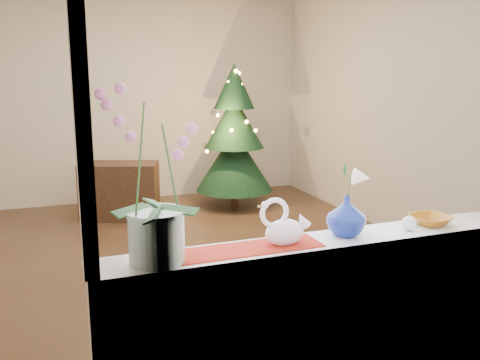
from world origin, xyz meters
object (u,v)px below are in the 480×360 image
object	(u,v)px
paperweight	(409,224)
amber_dish	(431,221)
swan	(285,222)
xmas_tree	(234,136)
orchid_pot	(154,176)
side_table	(120,191)
blue_vase	(346,213)

from	to	relation	value
paperweight	amber_dish	bearing A→B (deg)	13.34
swan	xmas_tree	world-z (taller)	xmas_tree
orchid_pot	side_table	xyz separation A→B (m)	(0.42, 4.00, -0.97)
xmas_tree	side_table	size ratio (longest dim) A/B	2.04
blue_vase	xmas_tree	world-z (taller)	xmas_tree
blue_vase	side_table	world-z (taller)	blue_vase
paperweight	side_table	distance (m)	4.16
orchid_pot	paperweight	distance (m)	1.33
paperweight	amber_dish	distance (m)	0.18
orchid_pot	paperweight	bearing A→B (deg)	-0.68
swan	amber_dish	world-z (taller)	swan
paperweight	amber_dish	world-z (taller)	paperweight
swan	paperweight	bearing A→B (deg)	4.48
xmas_tree	side_table	bearing A→B (deg)	-177.16
paperweight	swan	bearing A→B (deg)	177.75
amber_dish	side_table	distance (m)	4.16
orchid_pot	xmas_tree	bearing A→B (deg)	65.38
blue_vase	amber_dish	world-z (taller)	blue_vase
blue_vase	side_table	size ratio (longest dim) A/B	0.26
orchid_pot	xmas_tree	xyz separation A→B (m)	(1.87, 4.07, -0.41)
orchid_pot	swan	size ratio (longest dim) A/B	2.93
swan	paperweight	xyz separation A→B (m)	(0.68, -0.03, -0.07)
orchid_pot	side_table	distance (m)	4.14
amber_dish	side_table	bearing A→B (deg)	104.72
swan	paperweight	distance (m)	0.69
paperweight	xmas_tree	distance (m)	4.13
swan	blue_vase	distance (m)	0.35
amber_dish	xmas_tree	xyz separation A→B (m)	(0.40, 4.05, -0.05)
swan	xmas_tree	distance (m)	4.26
blue_vase	swan	bearing A→B (deg)	-176.60
orchid_pot	xmas_tree	distance (m)	4.50
orchid_pot	side_table	bearing A→B (deg)	84.02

